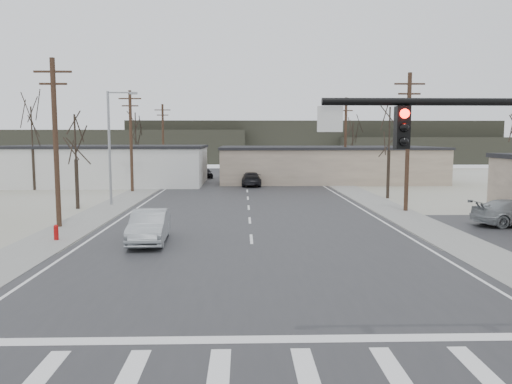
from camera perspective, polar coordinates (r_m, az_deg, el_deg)
ground at (r=18.69m, az=-0.11°, el=-10.47°), size 140.00×140.00×0.00m
main_road at (r=33.33m, az=-0.75°, el=-3.02°), size 18.00×110.00×0.05m
cross_road at (r=18.68m, az=-0.11°, el=-10.41°), size 90.00×10.00×0.04m
sidewalk_left at (r=39.59m, az=-16.38°, el=-1.79°), size 3.00×90.00×0.06m
sidewalk_right at (r=39.83m, az=14.59°, el=-1.69°), size 3.00×90.00×0.06m
fire_hydrant at (r=28.10m, az=-21.88°, el=-4.31°), size 0.24×0.24×0.87m
building_left_far at (r=60.03m, az=-16.57°, el=2.98°), size 22.30×12.30×4.50m
building_right_far at (r=62.85m, az=8.05°, el=3.22°), size 26.30×14.30×4.30m
upole_left_b at (r=31.87m, az=-21.93°, el=5.51°), size 2.20×0.30×10.00m
upole_left_c at (r=51.11m, az=-14.10°, el=5.86°), size 2.20×0.30×10.00m
upole_left_d at (r=70.76m, az=-10.57°, el=5.99°), size 2.20×0.30×10.00m
upole_right_a at (r=37.83m, az=16.97°, el=5.73°), size 2.20×0.30×10.00m
upole_right_b at (r=59.11m, az=10.19°, el=5.97°), size 2.20×0.30×10.00m
streetlight_main at (r=41.22m, az=-16.16°, el=5.58°), size 2.40×0.25×9.00m
tree_left_near at (r=39.92m, az=-19.96°, el=5.64°), size 3.30×3.30×7.35m
tree_right_mid at (r=45.77m, az=15.01°, el=6.70°), size 3.74×3.74×8.33m
tree_left_far at (r=65.32m, az=-13.60°, el=6.84°), size 3.96×3.96×8.82m
tree_right_far at (r=71.58m, az=11.00°, el=6.26°), size 3.52×3.52×7.84m
tree_left_mid at (r=56.20m, az=-24.25°, el=6.60°), size 3.96×3.96×8.82m
hill_left at (r=115.22m, az=-19.05°, el=4.94°), size 70.00×18.00×7.00m
hill_center at (r=114.94m, az=6.23°, el=5.73°), size 80.00×18.00×9.00m
hill_right at (r=119.13m, az=23.60°, el=4.43°), size 60.00×18.00×5.50m
sedan_crossing at (r=26.08m, az=-12.10°, el=-3.86°), size 2.01×5.07×1.64m
car_far_a at (r=55.47m, az=-0.58°, el=1.50°), size 2.29×5.37×1.54m
car_far_b at (r=67.04m, az=-5.85°, el=2.20°), size 2.56×4.21×1.34m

